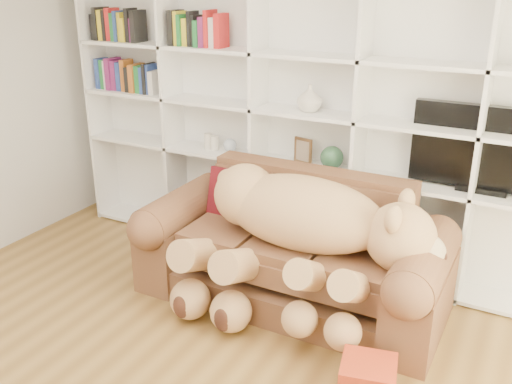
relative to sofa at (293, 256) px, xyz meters
The scene contains 13 objects.
wall_back 1.31m from the sofa, 102.48° to the left, with size 5.00×0.02×2.70m, color silver.
bookshelf 1.25m from the sofa, 121.31° to the left, with size 4.43×0.35×2.40m.
sofa is the anchor object (origin of this frame).
teddy_bear 0.39m from the sofa, 57.27° to the right, with size 1.78×0.95×1.03m.
throw_pillow 0.70m from the sofa, 165.04° to the left, with size 0.41×0.13×0.41m, color maroon.
gift_box 1.21m from the sofa, 43.57° to the right, with size 0.32×0.30×0.25m, color #B23317.
tv 1.60m from the sofa, 30.29° to the left, with size 1.06×0.18×0.63m.
picture_frame 0.92m from the sofa, 108.47° to the left, with size 0.17×0.03×0.21m, color #53361C.
green_vase 0.88m from the sofa, 86.63° to the left, with size 0.19×0.19×0.19m, color #2F5C3C.
figurine_tall 1.43m from the sofa, 150.63° to the left, with size 0.07×0.07×0.14m, color silver.
figurine_short 1.37m from the sofa, 149.05° to the left, with size 0.07×0.07×0.13m, color silver.
snow_globe 1.25m from the sofa, 144.87° to the left, with size 0.12×0.12×0.12m, color silver.
shelf_vase 1.25m from the sofa, 105.10° to the left, with size 0.20×0.20×0.21m, color beige.
Camera 1 is at (1.73, -1.84, 2.37)m, focal length 40.00 mm.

